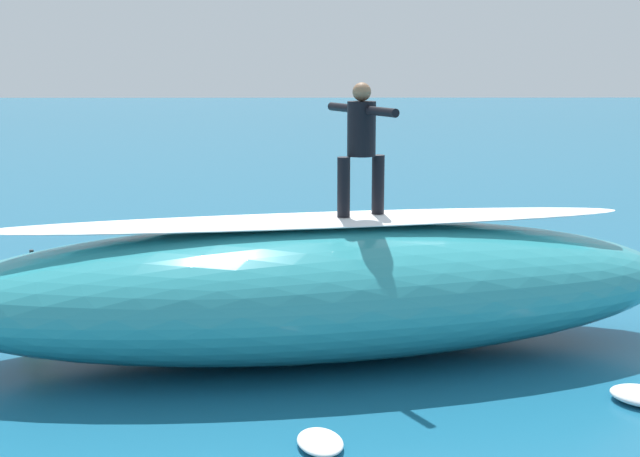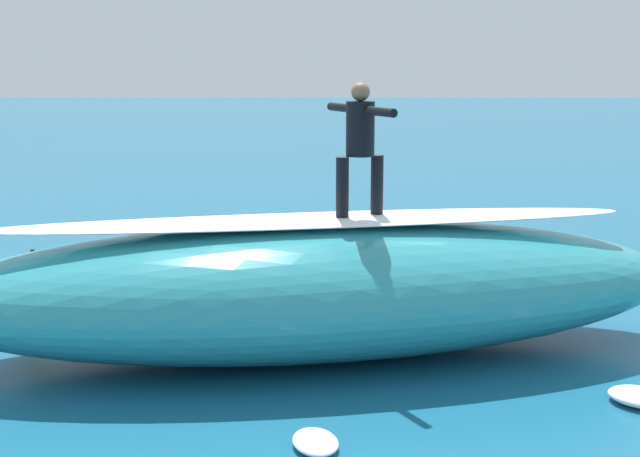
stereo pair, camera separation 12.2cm
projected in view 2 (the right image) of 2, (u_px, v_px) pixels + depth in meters
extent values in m
plane|color=#196084|center=(360.00, 310.00, 12.82)|extent=(120.00, 120.00, 0.00)
ellipsoid|color=teal|center=(314.00, 289.00, 10.87)|extent=(9.09, 4.43, 1.53)
ellipsoid|color=white|center=(314.00, 220.00, 10.73)|extent=(7.46, 2.36, 0.08)
ellipsoid|color=silver|center=(360.00, 219.00, 10.82)|extent=(1.85, 1.28, 0.08)
cylinder|color=black|center=(342.00, 187.00, 10.65)|extent=(0.15, 0.15, 0.68)
cylinder|color=black|center=(377.00, 185.00, 10.85)|extent=(0.15, 0.15, 0.68)
cylinder|color=black|center=(360.00, 129.00, 10.63)|extent=(0.44, 0.44, 0.61)
sphere|color=#936B4C|center=(361.00, 92.00, 10.56)|extent=(0.21, 0.21, 0.21)
cylinder|color=black|center=(380.00, 112.00, 10.21)|extent=(0.34, 0.53, 0.10)
cylinder|color=black|center=(342.00, 108.00, 10.97)|extent=(0.34, 0.53, 0.10)
ellipsoid|color=yellow|center=(289.00, 290.00, 13.74)|extent=(2.22, 1.71, 0.07)
cylinder|color=black|center=(289.00, 278.00, 13.70)|extent=(0.84, 0.68, 0.29)
sphere|color=tan|center=(259.00, 279.00, 13.43)|extent=(0.20, 0.20, 0.20)
cylinder|color=black|center=(328.00, 276.00, 14.18)|extent=(0.64, 0.48, 0.13)
cylinder|color=black|center=(335.00, 278.00, 14.05)|extent=(0.64, 0.48, 0.13)
sphere|color=yellow|center=(35.00, 298.00, 12.38)|extent=(0.55, 0.55, 0.55)
cylinder|color=#262626|center=(33.00, 264.00, 12.29)|extent=(0.05, 0.05, 0.38)
ellipsoid|color=white|center=(315.00, 442.00, 8.36)|extent=(0.52, 0.69, 0.11)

